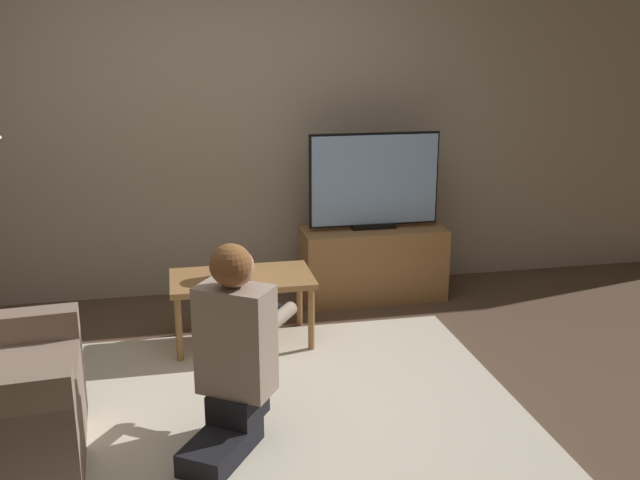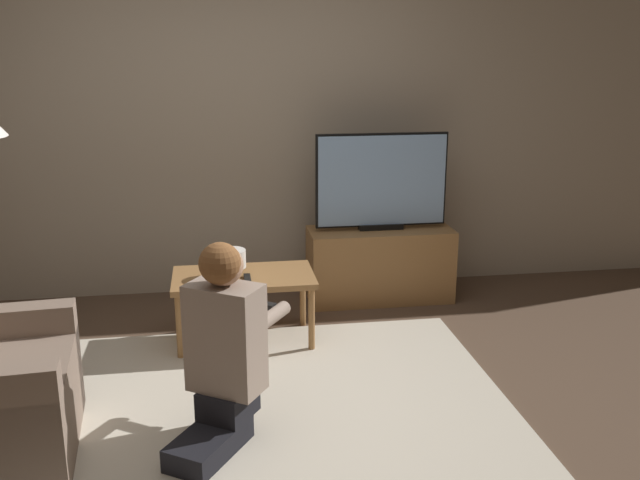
# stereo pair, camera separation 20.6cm
# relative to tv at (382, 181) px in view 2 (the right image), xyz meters

# --- Properties ---
(ground_plane) EXTENTS (10.00, 10.00, 0.00)m
(ground_plane) POSITION_rel_tv_xyz_m (-0.99, -1.52, -0.88)
(ground_plane) COLOR brown
(wall_back) EXTENTS (10.00, 0.06, 2.60)m
(wall_back) POSITION_rel_tv_xyz_m (-0.99, 0.41, 0.42)
(wall_back) COLOR tan
(wall_back) RESTS_ON ground_plane
(rug) EXTENTS (2.61, 2.08, 0.02)m
(rug) POSITION_rel_tv_xyz_m (-0.99, -1.52, -0.88)
(rug) COLOR beige
(rug) RESTS_ON ground_plane
(tv_stand) EXTENTS (1.04, 0.40, 0.53)m
(tv_stand) POSITION_rel_tv_xyz_m (-0.00, -0.00, -0.62)
(tv_stand) COLOR olive
(tv_stand) RESTS_ON ground_plane
(tv) EXTENTS (0.95, 0.08, 0.69)m
(tv) POSITION_rel_tv_xyz_m (0.00, 0.00, 0.00)
(tv) COLOR black
(tv) RESTS_ON tv_stand
(coffee_table) EXTENTS (0.87, 0.50, 0.45)m
(coffee_table) POSITION_rel_tv_xyz_m (-1.02, -0.63, -0.49)
(coffee_table) COLOR olive
(coffee_table) RESTS_ON ground_plane
(person_kneeling) EXTENTS (0.64, 0.80, 0.97)m
(person_kneeling) POSITION_rel_tv_xyz_m (-1.17, -1.79, -0.39)
(person_kneeling) COLOR black
(person_kneeling) RESTS_ON rug
(table_lamp) EXTENTS (0.18, 0.18, 0.17)m
(table_lamp) POSITION_rel_tv_xyz_m (-1.09, -0.65, -0.33)
(table_lamp) COLOR #4C3823
(table_lamp) RESTS_ON coffee_table
(remote) EXTENTS (0.04, 0.15, 0.02)m
(remote) POSITION_rel_tv_xyz_m (-1.00, -0.73, -0.43)
(remote) COLOR black
(remote) RESTS_ON coffee_table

